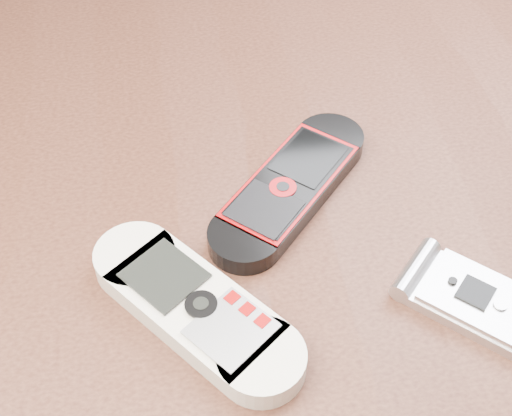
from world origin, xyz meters
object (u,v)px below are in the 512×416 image
at_px(table, 250,303).
at_px(nokia_black_red, 290,186).
at_px(motorola_razr, 477,300).
at_px(nokia_white, 195,307).

bearing_deg(table, nokia_black_red, 29.64).
bearing_deg(motorola_razr, nokia_black_red, 83.92).
xyz_separation_m(nokia_white, motorola_razr, (0.18, -0.02, -0.00)).
bearing_deg(motorola_razr, table, 96.95).
distance_m(nokia_white, nokia_black_red, 0.12).
height_order(table, nokia_white, nokia_white).
bearing_deg(nokia_black_red, table, -108.52).
relative_size(nokia_white, nokia_black_red, 0.99).
distance_m(nokia_white, motorola_razr, 0.18).
xyz_separation_m(nokia_white, nokia_black_red, (0.08, 0.10, -0.00)).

